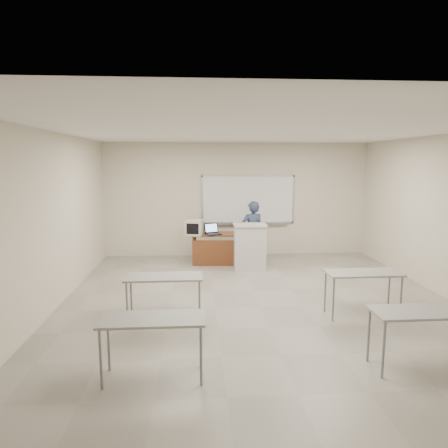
{
  "coord_description": "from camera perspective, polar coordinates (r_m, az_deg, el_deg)",
  "views": [
    {
      "loc": [
        -1.09,
        -6.57,
        2.48
      ],
      "look_at": [
        -0.47,
        2.2,
        1.12
      ],
      "focal_mm": 32.0,
      "sensor_mm": 36.0,
      "label": 1
    }
  ],
  "objects": [
    {
      "name": "laptop",
      "position": [
        9.7,
        -1.5,
        -1.13
      ],
      "size": [
        0.36,
        0.33,
        0.26
      ],
      "rotation": [
        0.0,
        0.0,
        0.35
      ],
      "color": "black",
      "rests_on": "instructor_desk"
    },
    {
      "name": "podium",
      "position": [
        9.36,
        3.7,
        -3.22
      ],
      "size": [
        0.76,
        0.55,
        1.06
      ],
      "rotation": [
        0.0,
        0.0,
        -0.03
      ],
      "color": "beige",
      "rests_on": "floor"
    },
    {
      "name": "mouse",
      "position": [
        9.93,
        2.21,
        -1.15
      ],
      "size": [
        0.09,
        0.06,
        0.03
      ],
      "primitive_type": "ellipsoid",
      "rotation": [
        0.0,
        0.0,
        0.0
      ],
      "color": "#B3B7BD",
      "rests_on": "instructor_desk"
    },
    {
      "name": "keyboard",
      "position": [
        9.13,
        2.9,
        -0.06
      ],
      "size": [
        0.5,
        0.18,
        0.03
      ],
      "primitive_type": "cube",
      "rotation": [
        0.0,
        0.0,
        0.02
      ],
      "color": "#B9AC97",
      "rests_on": "podium"
    },
    {
      "name": "presenter",
      "position": [
        9.84,
        4.08,
        -1.21
      ],
      "size": [
        0.64,
        0.49,
        1.55
      ],
      "primitive_type": "imported",
      "rotation": [
        0.0,
        0.0,
        3.37
      ],
      "color": "black",
      "rests_on": "floor"
    },
    {
      "name": "student_desks",
      "position": [
        5.63,
        7.44,
        -10.05
      ],
      "size": [
        4.4,
        2.2,
        0.73
      ],
      "color": "gray",
      "rests_on": "floor"
    },
    {
      "name": "instructor_desk",
      "position": [
        9.77,
        -0.91,
        -2.8
      ],
      "size": [
        1.26,
        0.63,
        0.75
      ],
      "rotation": [
        0.0,
        0.0,
        -0.07
      ],
      "color": "brown",
      "rests_on": "floor"
    },
    {
      "name": "whiteboard",
      "position": [
        10.68,
        3.46,
        3.4
      ],
      "size": [
        2.48,
        0.1,
        1.31
      ],
      "color": "white",
      "rests_on": "floor"
    },
    {
      "name": "crt_monitor",
      "position": [
        9.67,
        -4.16,
        -0.49
      ],
      "size": [
        0.39,
        0.44,
        0.37
      ],
      "rotation": [
        0.0,
        0.0,
        -0.25
      ],
      "color": "#B9AC97",
      "rests_on": "instructor_desk"
    },
    {
      "name": "floor",
      "position": [
        7.11,
        5.13,
        -11.72
      ],
      "size": [
        7.0,
        8.0,
        0.01
      ],
      "primitive_type": "cube",
      "color": "gray",
      "rests_on": "ground"
    }
  ]
}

